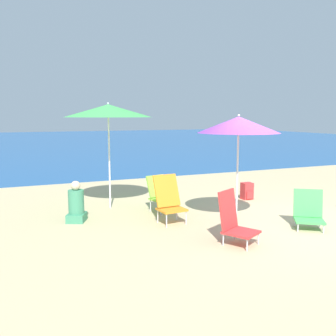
{
  "coord_description": "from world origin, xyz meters",
  "views": [
    {
      "loc": [
        -4.75,
        -5.3,
        2.05
      ],
      "look_at": [
        -1.75,
        1.65,
        1.0
      ],
      "focal_mm": 40.0,
      "sensor_mm": 36.0,
      "label": 1
    }
  ],
  "objects_px": {
    "beach_chair_red": "(234,220)",
    "beach_chair_lime": "(160,193)",
    "backpack_red": "(247,191)",
    "beach_chair_orange": "(169,199)",
    "water_bottle": "(304,198)",
    "beach_umbrella_purple": "(239,125)",
    "beach_chair_green": "(309,211)",
    "beach_umbrella_green": "(108,111)",
    "person_seated_near": "(76,205)"
  },
  "relations": [
    {
      "from": "beach_chair_lime",
      "to": "beach_chair_orange",
      "type": "bearing_deg",
      "value": -112.84
    },
    {
      "from": "beach_chair_green",
      "to": "beach_umbrella_purple",
      "type": "bearing_deg",
      "value": -177.77
    },
    {
      "from": "beach_umbrella_purple",
      "to": "beach_umbrella_green",
      "type": "relative_size",
      "value": 0.89
    },
    {
      "from": "beach_chair_red",
      "to": "beach_chair_orange",
      "type": "distance_m",
      "value": 1.61
    },
    {
      "from": "beach_chair_orange",
      "to": "person_seated_near",
      "type": "xyz_separation_m",
      "value": [
        -1.64,
        0.76,
        -0.14
      ]
    },
    {
      "from": "beach_umbrella_green",
      "to": "person_seated_near",
      "type": "height_order",
      "value": "beach_umbrella_green"
    },
    {
      "from": "beach_chair_red",
      "to": "beach_chair_lime",
      "type": "xyz_separation_m",
      "value": [
        -0.32,
        2.39,
        0.01
      ]
    },
    {
      "from": "water_bottle",
      "to": "beach_umbrella_green",
      "type": "bearing_deg",
      "value": 164.22
    },
    {
      "from": "backpack_red",
      "to": "beach_umbrella_green",
      "type": "bearing_deg",
      "value": 172.24
    },
    {
      "from": "backpack_red",
      "to": "water_bottle",
      "type": "distance_m",
      "value": 1.36
    },
    {
      "from": "beach_chair_orange",
      "to": "beach_chair_lime",
      "type": "xyz_separation_m",
      "value": [
        0.16,
        0.86,
        -0.07
      ]
    },
    {
      "from": "beach_chair_orange",
      "to": "beach_chair_green",
      "type": "xyz_separation_m",
      "value": [
        2.23,
        -1.36,
        -0.15
      ]
    },
    {
      "from": "beach_chair_orange",
      "to": "water_bottle",
      "type": "bearing_deg",
      "value": -0.6
    },
    {
      "from": "backpack_red",
      "to": "beach_chair_orange",
      "type": "bearing_deg",
      "value": -157.02
    },
    {
      "from": "water_bottle",
      "to": "person_seated_near",
      "type": "bearing_deg",
      "value": 175.04
    },
    {
      "from": "beach_umbrella_purple",
      "to": "beach_chair_red",
      "type": "xyz_separation_m",
      "value": [
        -0.63,
        -0.88,
        -1.5
      ]
    },
    {
      "from": "beach_umbrella_purple",
      "to": "person_seated_near",
      "type": "xyz_separation_m",
      "value": [
        -2.76,
        1.42,
        -1.57
      ]
    },
    {
      "from": "beach_umbrella_purple",
      "to": "beach_chair_lime",
      "type": "distance_m",
      "value": 2.33
    },
    {
      "from": "beach_chair_green",
      "to": "person_seated_near",
      "type": "relative_size",
      "value": 0.87
    },
    {
      "from": "beach_umbrella_purple",
      "to": "beach_chair_red",
      "type": "bearing_deg",
      "value": -125.86
    },
    {
      "from": "person_seated_near",
      "to": "beach_chair_red",
      "type": "bearing_deg",
      "value": -22.37
    },
    {
      "from": "beach_chair_lime",
      "to": "beach_chair_red",
      "type": "bearing_deg",
      "value": -94.68
    },
    {
      "from": "beach_chair_red",
      "to": "person_seated_near",
      "type": "xyz_separation_m",
      "value": [
        -2.12,
        2.3,
        -0.07
      ]
    },
    {
      "from": "beach_umbrella_green",
      "to": "backpack_red",
      "type": "relative_size",
      "value": 5.67
    },
    {
      "from": "beach_chair_green",
      "to": "beach_umbrella_green",
      "type": "bearing_deg",
      "value": 170.02
    },
    {
      "from": "beach_chair_green",
      "to": "beach_chair_lime",
      "type": "xyz_separation_m",
      "value": [
        -2.07,
        2.21,
        0.08
      ]
    },
    {
      "from": "beach_chair_green",
      "to": "backpack_red",
      "type": "height_order",
      "value": "beach_chair_green"
    },
    {
      "from": "beach_chair_green",
      "to": "water_bottle",
      "type": "xyz_separation_m",
      "value": [
        1.47,
        1.66,
        -0.23
      ]
    },
    {
      "from": "beach_chair_lime",
      "to": "beach_chair_green",
      "type": "bearing_deg",
      "value": -59.28
    },
    {
      "from": "backpack_red",
      "to": "water_bottle",
      "type": "relative_size",
      "value": 1.92
    },
    {
      "from": "beach_umbrella_purple",
      "to": "beach_chair_green",
      "type": "height_order",
      "value": "beach_umbrella_purple"
    },
    {
      "from": "beach_chair_lime",
      "to": "person_seated_near",
      "type": "distance_m",
      "value": 1.8
    },
    {
      "from": "beach_chair_orange",
      "to": "backpack_red",
      "type": "height_order",
      "value": "beach_chair_orange"
    },
    {
      "from": "beach_chair_green",
      "to": "person_seated_near",
      "type": "distance_m",
      "value": 4.41
    },
    {
      "from": "beach_chair_green",
      "to": "person_seated_near",
      "type": "height_order",
      "value": "person_seated_near"
    },
    {
      "from": "beach_chair_red",
      "to": "beach_chair_lime",
      "type": "distance_m",
      "value": 2.41
    },
    {
      "from": "beach_chair_orange",
      "to": "beach_chair_green",
      "type": "height_order",
      "value": "beach_chair_orange"
    },
    {
      "from": "water_bottle",
      "to": "beach_chair_red",
      "type": "bearing_deg",
      "value": -150.23
    },
    {
      "from": "beach_umbrella_purple",
      "to": "beach_chair_orange",
      "type": "bearing_deg",
      "value": 149.45
    },
    {
      "from": "backpack_red",
      "to": "beach_chair_red",
      "type": "bearing_deg",
      "value": -128.76
    },
    {
      "from": "backpack_red",
      "to": "water_bottle",
      "type": "height_order",
      "value": "backpack_red"
    },
    {
      "from": "beach_umbrella_purple",
      "to": "backpack_red",
      "type": "height_order",
      "value": "beach_umbrella_purple"
    },
    {
      "from": "beach_umbrella_purple",
      "to": "beach_umbrella_green",
      "type": "bearing_deg",
      "value": 130.2
    },
    {
      "from": "water_bottle",
      "to": "beach_chair_orange",
      "type": "bearing_deg",
      "value": -175.34
    },
    {
      "from": "beach_chair_lime",
      "to": "backpack_red",
      "type": "height_order",
      "value": "beach_chair_lime"
    },
    {
      "from": "beach_chair_red",
      "to": "person_seated_near",
      "type": "relative_size",
      "value": 1.07
    },
    {
      "from": "person_seated_near",
      "to": "beach_umbrella_green",
      "type": "bearing_deg",
      "value": 67.01
    },
    {
      "from": "person_seated_near",
      "to": "water_bottle",
      "type": "distance_m",
      "value": 5.36
    },
    {
      "from": "beach_chair_red",
      "to": "backpack_red",
      "type": "distance_m",
      "value": 3.39
    },
    {
      "from": "beach_chair_red",
      "to": "water_bottle",
      "type": "bearing_deg",
      "value": 1.24
    }
  ]
}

